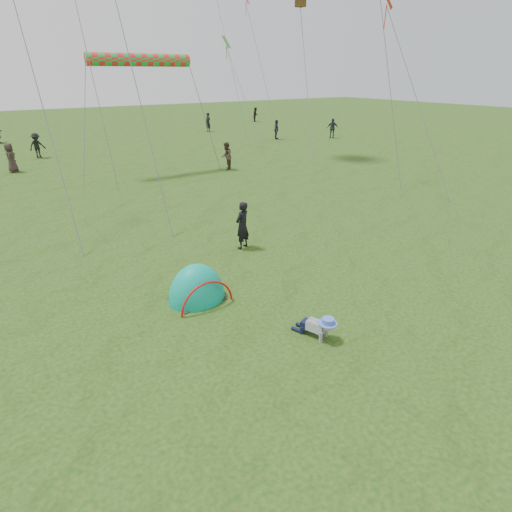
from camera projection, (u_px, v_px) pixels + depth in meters
ground at (318, 326)px, 9.18m from camera, size 140.00×140.00×0.00m
crawling_toddler at (319, 326)px, 8.70m from camera, size 0.75×0.88×0.57m
popup_tent at (197, 299)px, 10.29m from camera, size 1.56×1.31×1.93m
standing_adult at (242, 225)px, 12.96m from camera, size 0.68×0.57×1.58m
crowd_person_1 at (256, 115)px, 47.42m from camera, size 0.97×0.98×1.60m
crowd_person_2 at (333, 128)px, 35.36m from camera, size 1.03×0.93×1.68m
crowd_person_4 at (11, 158)px, 23.08m from camera, size 0.71×0.92×1.67m
crowd_person_7 at (226, 156)px, 23.68m from camera, size 0.97×0.99×1.61m
crowd_person_9 at (37, 146)px, 27.02m from camera, size 1.21×0.97×1.64m
crowd_person_12 at (208, 122)px, 39.21m from camera, size 0.55×0.72×1.78m
crowd_person_14 at (276, 130)px, 34.70m from camera, size 0.73×1.03×1.63m
rainbow_tube_kite at (140, 60)px, 20.83m from camera, size 5.43×0.64×0.64m
diamond_kite_3 at (226, 42)px, 28.79m from camera, size 0.99×0.99×0.81m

